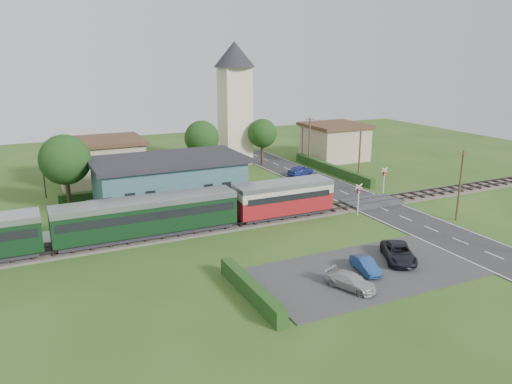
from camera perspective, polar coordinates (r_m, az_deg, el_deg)
name	(u,v)px	position (r m, az deg, el deg)	size (l,w,h in m)	color
ground	(301,222)	(49.02, 5.20, -3.47)	(120.00, 120.00, 0.00)	#2D4C19
railway_track	(291,215)	(50.62, 4.06, -2.69)	(76.00, 3.20, 0.49)	#4C443D
road	(383,209)	(54.58, 14.29, -1.88)	(6.00, 70.00, 0.05)	#28282B
car_park	(365,272)	(39.03, 12.34, -8.88)	(17.00, 9.00, 0.08)	#333335
crossing_deck	(371,202)	(56.00, 13.01, -1.13)	(6.20, 3.40, 0.45)	#333335
platform	(187,219)	(49.60, -7.92, -3.06)	(30.00, 3.00, 0.45)	gray
equipment_hut	(102,215)	(47.50, -17.22, -2.54)	(2.30, 2.30, 2.55)	beige
station_building	(169,181)	(54.24, -9.89, 1.20)	(16.00, 9.00, 5.30)	#315D60
train	(110,221)	(44.39, -16.31, -3.16)	(43.20, 2.90, 3.40)	#232328
church_tower	(235,94)	(73.85, -2.44, 11.14)	(6.00, 6.00, 17.60)	beige
house_west	(100,160)	(66.66, -17.36, 3.50)	(10.80, 8.80, 5.50)	tan
house_east	(335,141)	(78.48, 8.97, 5.76)	(8.80, 8.80, 5.50)	tan
hedge_carpark	(251,290)	(34.22, -0.57, -11.10)	(0.80, 9.00, 1.20)	#193814
hedge_roadside	(332,169)	(69.21, 8.64, 2.61)	(0.80, 18.00, 1.20)	#193814
hedge_station	(159,190)	(58.98, -11.00, 0.26)	(22.00, 0.80, 1.30)	#193814
tree_a	(65,160)	(54.91, -20.99, 3.45)	(5.20, 5.20, 8.00)	#332316
tree_b	(202,138)	(67.33, -6.22, 6.16)	(4.60, 4.60, 7.34)	#332316
tree_c	(262,134)	(73.03, 0.72, 6.70)	(4.20, 4.20, 6.78)	#332316
utility_pole_b	(460,185)	(52.33, 22.28, 0.77)	(1.40, 0.22, 7.00)	#473321
utility_pole_c	(360,155)	(63.83, 11.75, 4.13)	(1.40, 0.22, 7.00)	#473321
utility_pole_d	(309,141)	(73.56, 6.12, 5.87)	(1.40, 0.22, 7.00)	#473321
crossing_signal_near	(359,195)	(51.51, 11.64, -0.30)	(0.84, 0.28, 3.28)	silver
crossing_signal_far	(384,177)	(59.51, 14.44, 1.67)	(0.84, 0.28, 3.28)	silver
streetlamp_west	(43,172)	(61.16, -23.15, 2.13)	(0.30, 0.30, 5.15)	#3F3F47
streetlamp_east	(302,139)	(78.80, 5.33, 6.11)	(0.30, 0.30, 5.15)	#3F3F47
car_on_road	(300,170)	(67.38, 5.11, 2.48)	(1.61, 4.01, 1.37)	#2A3895
car_park_blue	(366,265)	(38.69, 12.41, -8.17)	(1.15, 3.29, 1.08)	navy
car_park_silver	(351,281)	(35.95, 10.78, -9.96)	(1.54, 3.79, 1.10)	#B8B8B8
car_park_dark	(399,253)	(41.32, 15.98, -6.69)	(2.15, 4.65, 1.29)	black
pedestrian_near	(250,203)	(50.77, -0.72, -1.22)	(0.60, 0.40, 1.65)	gray
pedestrian_far	(112,216)	(48.08, -16.15, -2.70)	(0.91, 0.71, 1.86)	gray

